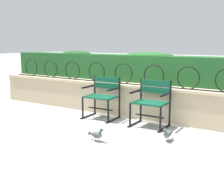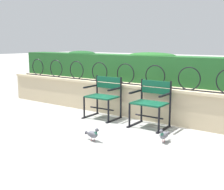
{
  "view_description": "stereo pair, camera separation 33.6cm",
  "coord_description": "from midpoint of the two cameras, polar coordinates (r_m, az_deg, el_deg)",
  "views": [
    {
      "loc": [
        2.82,
        -4.33,
        1.51
      ],
      "look_at": [
        0.0,
        0.13,
        0.55
      ],
      "focal_mm": 46.77,
      "sensor_mm": 36.0,
      "label": 1
    },
    {
      "loc": [
        3.1,
        -4.14,
        1.51
      ],
      "look_at": [
        0.0,
        0.13,
        0.55
      ],
      "focal_mm": 46.77,
      "sensor_mm": 36.0,
      "label": 2
    }
  ],
  "objects": [
    {
      "name": "hedge_row",
      "position": [
        6.29,
        8.21,
        5.33
      ],
      "size": [
        6.96,
        0.55,
        0.68
      ],
      "color": "#1E5123",
      "rests_on": "stone_wall"
    },
    {
      "name": "pigeon_far_side",
      "position": [
        4.54,
        -1.68,
        -7.63
      ],
      "size": [
        0.29,
        0.12,
        0.22
      ],
      "color": "#5B5B66",
      "rests_on": "ground"
    },
    {
      "name": "ground_plane",
      "position": [
        5.38,
        0.97,
        -5.98
      ],
      "size": [
        60.0,
        60.0,
        0.0
      ],
      "primitive_type": "plane",
      "color": "#9E9E99"
    },
    {
      "name": "park_chair_left",
      "position": [
        5.84,
        0.06,
        -0.06
      ],
      "size": [
        0.65,
        0.53,
        0.83
      ],
      "color": "#0F4C33",
      "rests_on": "ground"
    },
    {
      "name": "iron_arch_fence",
      "position": [
        5.93,
        4.39,
        3.95
      ],
      "size": [
        6.57,
        0.02,
        0.42
      ],
      "color": "black",
      "rests_on": "stone_wall"
    },
    {
      "name": "stone_wall",
      "position": [
        6.01,
        5.68,
        -0.99
      ],
      "size": [
        7.11,
        0.41,
        0.67
      ],
      "color": "tan",
      "rests_on": "ground"
    },
    {
      "name": "pigeon_near_chairs",
      "position": [
        4.6,
        12.2,
        -7.65
      ],
      "size": [
        0.11,
        0.29,
        0.22
      ],
      "color": "slate",
      "rests_on": "ground"
    },
    {
      "name": "park_chair_right",
      "position": [
        5.29,
        9.51,
        -1.29
      ],
      "size": [
        0.63,
        0.52,
        0.83
      ],
      "color": "#0F4C33",
      "rests_on": "ground"
    }
  ]
}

